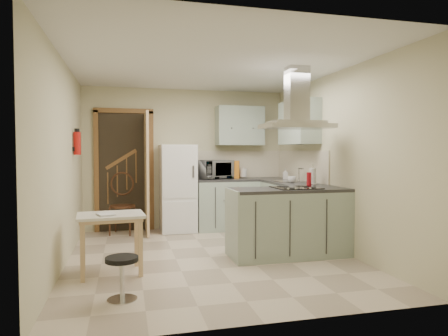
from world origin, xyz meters
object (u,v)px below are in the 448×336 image
object	(u,v)px
microwave	(214,169)
fridge	(178,188)
extractor_hood	(297,126)
peninsula	(289,222)
bentwood_chair	(122,206)
drop_leaf_table	(111,244)
stool	(122,278)

from	to	relation	value
microwave	fridge	bearing A→B (deg)	163.50
extractor_hood	microwave	bearing A→B (deg)	107.86
peninsula	extractor_hood	size ratio (longest dim) A/B	1.72
peninsula	bentwood_chair	size ratio (longest dim) A/B	1.65
drop_leaf_table	bentwood_chair	xyz separation A→B (m)	(0.11, 2.21, 0.13)
stool	bentwood_chair	bearing A→B (deg)	90.34
bentwood_chair	stool	bearing A→B (deg)	-74.77
bentwood_chair	drop_leaf_table	bearing A→B (deg)	-77.91
extractor_hood	bentwood_chair	world-z (taller)	extractor_hood
peninsula	drop_leaf_table	bearing A→B (deg)	-173.68
drop_leaf_table	stool	distance (m)	0.87
peninsula	stool	world-z (taller)	peninsula
peninsula	stool	bearing A→B (deg)	-152.76
drop_leaf_table	bentwood_chair	size ratio (longest dim) A/B	0.78
fridge	drop_leaf_table	xyz separation A→B (m)	(-1.04, -2.23, -0.41)
bentwood_chair	stool	xyz separation A→B (m)	(0.02, -3.06, -0.26)
microwave	bentwood_chair	bearing A→B (deg)	160.51
peninsula	extractor_hood	bearing A→B (deg)	0.00
drop_leaf_table	stool	world-z (taller)	drop_leaf_table
bentwood_chair	stool	distance (m)	3.07
fridge	peninsula	size ratio (longest dim) A/B	0.97
extractor_hood	drop_leaf_table	distance (m)	2.75
fridge	extractor_hood	size ratio (longest dim) A/B	1.67
fridge	bentwood_chair	bearing A→B (deg)	-178.56
bentwood_chair	peninsula	bearing A→B (deg)	-27.26
fridge	stool	xyz separation A→B (m)	(-0.92, -3.08, -0.54)
drop_leaf_table	stool	xyz separation A→B (m)	(0.13, -0.85, -0.14)
extractor_hood	stool	bearing A→B (deg)	-153.81
peninsula	drop_leaf_table	xyz separation A→B (m)	(-2.27, -0.25, -0.11)
stool	drop_leaf_table	bearing A→B (deg)	98.42
fridge	stool	size ratio (longest dim) A/B	3.66
extractor_hood	drop_leaf_table	world-z (taller)	extractor_hood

